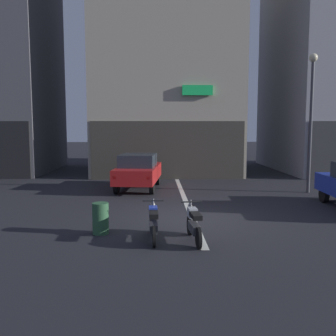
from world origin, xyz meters
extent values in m
plane|color=#232328|center=(0.00, 0.00, 0.00)|extent=(120.00, 120.00, 0.00)
cube|color=silver|center=(0.00, 6.00, 0.00)|extent=(0.20, 18.00, 0.01)
cube|color=#B2A893|center=(-0.50, 13.42, 9.48)|extent=(8.74, 8.93, 18.96)
cube|color=#3E3A33|center=(-0.50, 8.91, 1.60)|extent=(8.39, 0.10, 3.20)
cube|color=#1EE566|center=(1.09, 8.84, 4.85)|extent=(1.64, 0.16, 0.53)
cylinder|color=black|center=(-2.60, 7.15, 0.32)|extent=(0.25, 0.66, 0.64)
cylinder|color=black|center=(-1.06, 6.99, 0.32)|extent=(0.25, 0.66, 0.64)
cylinder|color=black|center=(-2.87, 4.57, 0.32)|extent=(0.25, 0.66, 0.64)
cylinder|color=black|center=(-1.33, 4.41, 0.32)|extent=(0.25, 0.66, 0.64)
cube|color=red|center=(-1.97, 5.78, 0.75)|extent=(2.17, 4.26, 0.66)
cube|color=#2D3842|center=(-1.98, 5.63, 1.36)|extent=(1.74, 2.12, 0.56)
cube|color=red|center=(-2.87, 3.84, 0.80)|extent=(0.15, 0.07, 0.12)
cube|color=red|center=(-1.47, 3.70, 0.80)|extent=(0.15, 0.07, 0.12)
cylinder|color=black|center=(5.29, 2.43, 0.32)|extent=(0.21, 0.65, 0.64)
cylinder|color=black|center=(2.45, 11.27, 0.32)|extent=(0.26, 0.66, 0.64)
cylinder|color=black|center=(0.91, 11.07, 0.32)|extent=(0.26, 0.66, 0.64)
cylinder|color=black|center=(2.11, 13.85, 0.32)|extent=(0.26, 0.66, 0.64)
cylinder|color=black|center=(0.57, 13.64, 0.32)|extent=(0.26, 0.66, 0.64)
cube|color=silver|center=(1.51, 12.46, 0.75)|extent=(2.28, 4.29, 0.66)
cube|color=#2D3842|center=(1.49, 12.60, 1.36)|extent=(1.79, 2.15, 0.56)
cube|color=red|center=(1.95, 14.55, 0.80)|extent=(0.15, 0.08, 0.12)
cube|color=red|center=(0.55, 14.37, 0.80)|extent=(0.15, 0.08, 0.12)
cylinder|color=#47474C|center=(5.57, 4.61, 2.82)|extent=(0.14, 0.14, 5.64)
sphere|color=beige|center=(5.57, 4.61, 5.82)|extent=(0.36, 0.36, 0.36)
cylinder|color=black|center=(-1.25, -1.56, 0.26)|extent=(0.09, 0.52, 0.52)
cylinder|color=black|center=(-1.21, -2.71, 0.26)|extent=(0.09, 0.52, 0.52)
cube|color=#38383D|center=(-1.23, -2.18, 0.37)|extent=(0.22, 0.74, 0.22)
cube|color=black|center=(-1.22, -2.34, 0.72)|extent=(0.24, 0.61, 0.12)
cube|color=#233DB7|center=(-1.23, -1.92, 0.70)|extent=(0.23, 0.37, 0.24)
cylinder|color=#4C4C51|center=(-1.24, -1.71, 0.63)|extent=(0.08, 0.24, 0.70)
cylinder|color=black|center=(-1.24, -1.79, 0.95)|extent=(0.55, 0.05, 0.04)
sphere|color=silver|center=(-1.25, -1.58, 0.80)|extent=(0.12, 0.12, 0.12)
cylinder|color=black|center=(-0.26, -1.74, 0.26)|extent=(0.12, 0.52, 0.52)
cylinder|color=black|center=(-0.15, -2.89, 0.26)|extent=(0.12, 0.52, 0.52)
cube|color=#38383D|center=(-0.20, -2.36, 0.37)|extent=(0.27, 0.75, 0.22)
cube|color=black|center=(-0.19, -2.52, 0.72)|extent=(0.28, 0.62, 0.12)
cube|color=#B2B5BA|center=(-0.23, -2.11, 0.70)|extent=(0.25, 0.38, 0.24)
cylinder|color=#4C4C51|center=(-0.25, -1.89, 0.63)|extent=(0.09, 0.24, 0.70)
cylinder|color=black|center=(-0.24, -1.97, 0.95)|extent=(0.55, 0.09, 0.04)
sphere|color=silver|center=(-0.26, -1.76, 0.80)|extent=(0.12, 0.12, 0.12)
cylinder|color=#2D5938|center=(-2.66, -1.54, 0.42)|extent=(0.44, 0.44, 0.85)
camera|label=1|loc=(-1.16, -11.48, 2.90)|focal=39.93mm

